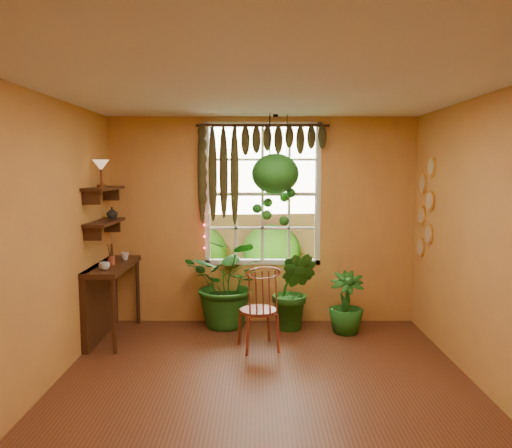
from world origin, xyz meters
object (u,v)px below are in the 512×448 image
at_px(counter_ledge, 104,292).
at_px(hanging_basket, 275,180).
at_px(windsor_chair, 259,321).
at_px(potted_plant_left, 229,282).
at_px(potted_plant_mid, 294,291).

bearing_deg(counter_ledge, hanging_basket, 10.39).
xyz_separation_m(counter_ledge, windsor_chair, (1.86, -0.42, -0.23)).
bearing_deg(potted_plant_left, counter_ledge, -164.28).
distance_m(windsor_chair, hanging_basket, 1.77).
bearing_deg(hanging_basket, potted_plant_mid, -21.55).
height_order(windsor_chair, potted_plant_mid, windsor_chair).
distance_m(potted_plant_left, hanging_basket, 1.44).
distance_m(potted_plant_left, potted_plant_mid, 0.84).
height_order(counter_ledge, hanging_basket, hanging_basket).
relative_size(windsor_chair, hanging_basket, 0.81).
bearing_deg(hanging_basket, potted_plant_left, 176.43).
distance_m(windsor_chair, potted_plant_left, 0.95).
bearing_deg(potted_plant_left, potted_plant_mid, -8.93).
relative_size(counter_ledge, hanging_basket, 0.87).
distance_m(counter_ledge, hanging_basket, 2.49).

